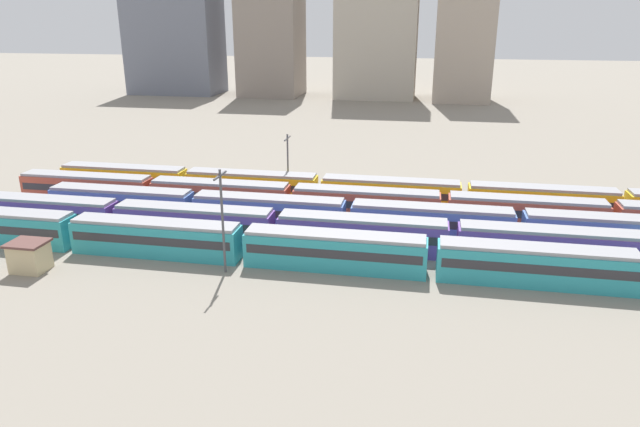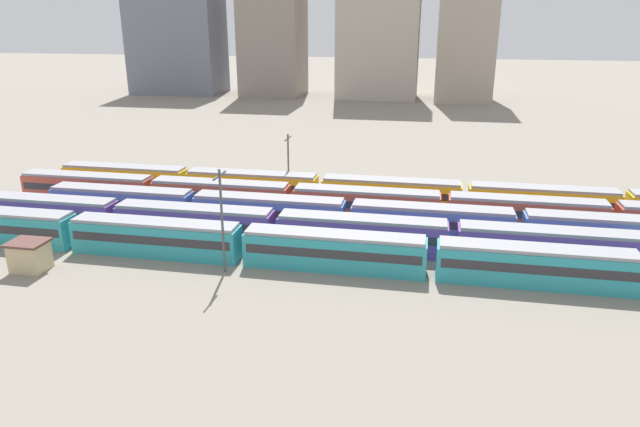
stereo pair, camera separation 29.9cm
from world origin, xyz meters
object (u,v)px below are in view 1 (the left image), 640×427
object	(u,v)px
train_track_1	(276,228)
catenary_pole_1	(288,161)
train_track_2	(431,221)
train_track_3	(366,203)
signal_hut	(29,256)
train_track_0	(335,250)
catenary_pole_0	(222,217)
train_track_4	(464,197)

from	to	relation	value
train_track_1	catenary_pole_1	size ratio (longest dim) A/B	8.68
catenary_pole_1	train_track_2	bearing A→B (deg)	-33.67
train_track_3	signal_hut	world-z (taller)	train_track_3
train_track_0	train_track_3	world-z (taller)	same
train_track_2	catenary_pole_0	size ratio (longest dim) A/B	9.01
train_track_3	catenary_pole_0	distance (m)	22.21
train_track_1	train_track_3	bearing A→B (deg)	50.03
train_track_1	catenary_pole_0	distance (m)	9.43
catenary_pole_0	signal_hut	xyz separation A→B (m)	(-18.93, -3.23, -4.20)
signal_hut	train_track_0	bearing A→B (deg)	11.73
train_track_0	train_track_3	distance (m)	15.66
train_track_0	train_track_2	world-z (taller)	same
catenary_pole_1	signal_hut	world-z (taller)	catenary_pole_1
train_track_0	signal_hut	xyz separation A→B (m)	(-29.32, -6.09, -0.35)
train_track_2	train_track_3	xyz separation A→B (m)	(-7.95, 5.20, 0.00)
catenary_pole_0	catenary_pole_1	bearing A→B (deg)	90.16
train_track_3	signal_hut	distance (m)	37.57
train_track_3	train_track_4	distance (m)	13.15
train_track_4	catenary_pole_1	xyz separation A→B (m)	(-23.90, 2.77, 2.92)
train_track_1	train_track_2	xyz separation A→B (m)	(16.67, 5.20, 0.00)
train_track_4	catenary_pole_0	world-z (taller)	catenary_pole_0
train_track_1	train_track_3	size ratio (longest dim) A/B	0.80
catenary_pole_0	train_track_1	bearing A→B (deg)	69.36
train_track_0	train_track_4	xyz separation A→B (m)	(13.43, 20.80, 0.00)
train_track_3	signal_hut	bearing A→B (deg)	-144.74
train_track_0	catenary_pole_0	bearing A→B (deg)	-164.64
train_track_1	signal_hut	distance (m)	24.70
train_track_2	train_track_4	world-z (taller)	same
train_track_2	catenary_pole_1	size ratio (longest dim) A/B	10.88
signal_hut	train_track_4	bearing A→B (deg)	32.17
train_track_1	signal_hut	size ratio (longest dim) A/B	20.75
train_track_0	train_track_1	bearing A→B (deg)	144.75
train_track_0	train_track_2	xyz separation A→B (m)	(9.31, 10.40, 0.00)
train_track_0	train_track_1	world-z (taller)	same
catenary_pole_1	train_track_3	bearing A→B (deg)	-33.99
train_track_1	train_track_4	bearing A→B (deg)	36.88
train_track_0	train_track_3	size ratio (longest dim) A/B	1.00
train_track_1	train_track_4	xyz separation A→B (m)	(20.79, 15.60, 0.00)
train_track_1	train_track_3	distance (m)	13.57
train_track_2	catenary_pole_1	bearing A→B (deg)	146.33
train_track_1	train_track_4	world-z (taller)	same
train_track_0	train_track_2	size ratio (longest dim) A/B	1.00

